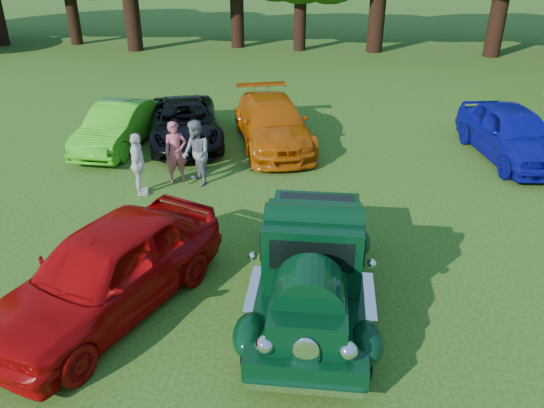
# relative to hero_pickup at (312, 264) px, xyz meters

# --- Properties ---
(ground) EXTENTS (120.00, 120.00, 0.00)m
(ground) POSITION_rel_hero_pickup_xyz_m (-1.08, 0.23, -0.87)
(ground) COLOR #254810
(ground) RESTS_ON ground
(hero_pickup) EXTENTS (2.39, 5.13, 2.00)m
(hero_pickup) POSITION_rel_hero_pickup_xyz_m (0.00, 0.00, 0.00)
(hero_pickup) COLOR black
(hero_pickup) RESTS_ON ground
(red_convertible) EXTENTS (3.83, 5.41, 1.71)m
(red_convertible) POSITION_rel_hero_pickup_xyz_m (-3.70, -0.56, -0.01)
(red_convertible) COLOR #A40707
(red_convertible) RESTS_ON ground
(back_car_lime) EXTENTS (1.72, 4.37, 1.41)m
(back_car_lime) POSITION_rel_hero_pickup_xyz_m (-6.64, 7.66, -0.16)
(back_car_lime) COLOR green
(back_car_lime) RESTS_ON ground
(back_car_black) EXTENTS (3.65, 5.39, 1.37)m
(back_car_black) POSITION_rel_hero_pickup_xyz_m (-4.60, 8.36, -0.18)
(back_car_black) COLOR black
(back_car_black) RESTS_ON ground
(back_car_orange) EXTENTS (3.50, 5.62, 1.52)m
(back_car_orange) POSITION_rel_hero_pickup_xyz_m (-1.63, 8.41, -0.11)
(back_car_orange) COLOR #BA5006
(back_car_orange) RESTS_ON ground
(back_car_blue) EXTENTS (2.80, 5.11, 1.65)m
(back_car_blue) POSITION_rel_hero_pickup_xyz_m (5.83, 8.05, -0.05)
(back_car_blue) COLOR #0D0E92
(back_car_blue) RESTS_ON ground
(spectator_pink) EXTENTS (0.76, 0.66, 1.75)m
(spectator_pink) POSITION_rel_hero_pickup_xyz_m (-4.01, 5.21, 0.01)
(spectator_pink) COLOR #C5515D
(spectator_pink) RESTS_ON ground
(spectator_grey) EXTENTS (1.08, 1.13, 1.84)m
(spectator_grey) POSITION_rel_hero_pickup_xyz_m (-3.39, 5.08, 0.05)
(spectator_grey) COLOR gray
(spectator_grey) RESTS_ON ground
(spectator_white) EXTENTS (0.68, 1.08, 1.71)m
(spectator_white) POSITION_rel_hero_pickup_xyz_m (-4.78, 4.28, -0.01)
(spectator_white) COLOR white
(spectator_white) RESTS_ON ground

